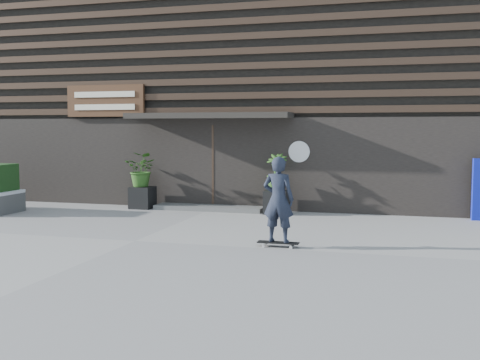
% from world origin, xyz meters
% --- Properties ---
extents(ground, '(80.00, 80.00, 0.00)m').
position_xyz_m(ground, '(0.00, 0.00, 0.00)').
color(ground, gray).
rests_on(ground, ground).
extents(entrance_step, '(3.00, 0.80, 0.12)m').
position_xyz_m(entrance_step, '(0.00, 4.60, 0.06)').
color(entrance_step, '#51514E').
rests_on(entrance_step, ground).
extents(planter_pot_left, '(0.60, 0.60, 0.60)m').
position_xyz_m(planter_pot_left, '(-1.90, 4.40, 0.30)').
color(planter_pot_left, black).
rests_on(planter_pot_left, ground).
extents(bamboo_left, '(0.86, 0.75, 0.96)m').
position_xyz_m(bamboo_left, '(-1.90, 4.40, 1.08)').
color(bamboo_left, '#2D591E').
rests_on(bamboo_left, planter_pot_left).
extents(planter_pot_right, '(0.60, 0.60, 0.60)m').
position_xyz_m(planter_pot_right, '(1.90, 4.40, 0.30)').
color(planter_pot_right, black).
rests_on(planter_pot_right, ground).
extents(bamboo_right, '(0.54, 0.54, 0.96)m').
position_xyz_m(bamboo_right, '(1.90, 4.40, 1.08)').
color(bamboo_right, '#2D591E').
rests_on(bamboo_right, planter_pot_right).
extents(building, '(18.00, 11.00, 8.00)m').
position_xyz_m(building, '(-0.00, 9.96, 3.99)').
color(building, black).
rests_on(building, ground).
extents(skateboarder, '(0.78, 0.43, 1.69)m').
position_xyz_m(skateboarder, '(2.83, 0.17, 0.89)').
color(skateboarder, black).
rests_on(skateboarder, ground).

